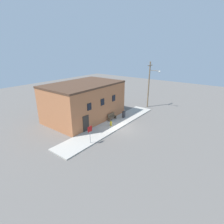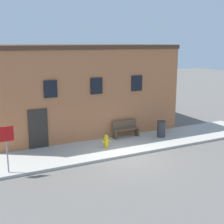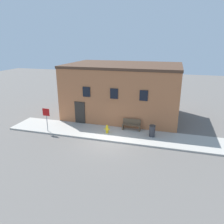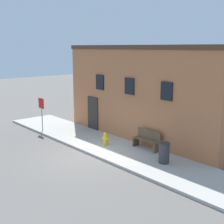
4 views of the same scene
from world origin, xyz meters
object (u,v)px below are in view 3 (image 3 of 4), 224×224
fire_hydrant (107,129)px  bench (131,125)px  stop_sign (46,115)px  trash_bin (152,131)px

fire_hydrant → bench: 2.24m
fire_hydrant → stop_sign: stop_sign is taller
bench → fire_hydrant: bearing=-145.7°
fire_hydrant → trash_bin: size_ratio=0.75×
trash_bin → stop_sign: bearing=-171.3°
fire_hydrant → bench: bearing=34.3°
fire_hydrant → bench: bench is taller
bench → trash_bin: (1.88, -0.90, 0.00)m
stop_sign → trash_bin: bearing=8.7°
bench → trash_bin: bearing=-25.6°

